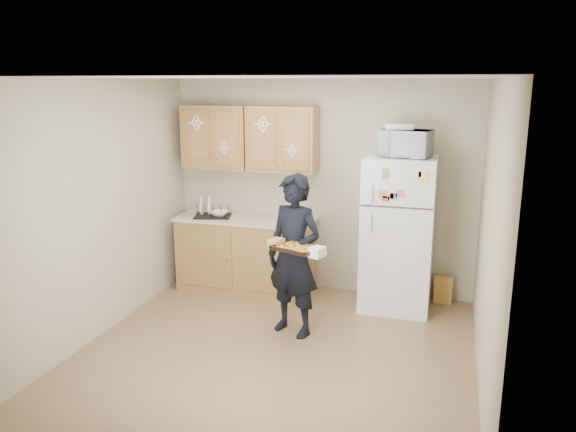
{
  "coord_description": "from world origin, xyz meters",
  "views": [
    {
      "loc": [
        1.48,
        -4.6,
        2.47
      ],
      "look_at": [
        -0.02,
        0.45,
        1.21
      ],
      "focal_mm": 35.0,
      "sensor_mm": 36.0,
      "label": 1
    }
  ],
  "objects": [
    {
      "name": "floor",
      "position": [
        0.0,
        0.0,
        0.0
      ],
      "size": [
        3.6,
        3.6,
        0.0
      ],
      "primitive_type": "plane",
      "color": "brown",
      "rests_on": "ground"
    },
    {
      "name": "ceiling",
      "position": [
        0.0,
        0.0,
        2.5
      ],
      "size": [
        3.6,
        3.6,
        0.0
      ],
      "primitive_type": "plane",
      "color": "beige",
      "rests_on": "wall_back"
    },
    {
      "name": "wall_back",
      "position": [
        0.0,
        1.8,
        1.25
      ],
      "size": [
        3.6,
        0.04,
        2.5
      ],
      "primitive_type": "cube",
      "color": "#ABA48B",
      "rests_on": "floor"
    },
    {
      "name": "wall_front",
      "position": [
        0.0,
        -1.8,
        1.25
      ],
      "size": [
        3.6,
        0.04,
        2.5
      ],
      "primitive_type": "cube",
      "color": "#ABA48B",
      "rests_on": "floor"
    },
    {
      "name": "wall_left",
      "position": [
        -1.8,
        0.0,
        1.25
      ],
      "size": [
        0.04,
        3.6,
        2.5
      ],
      "primitive_type": "cube",
      "color": "#ABA48B",
      "rests_on": "floor"
    },
    {
      "name": "wall_right",
      "position": [
        1.8,
        0.0,
        1.25
      ],
      "size": [
        0.04,
        3.6,
        2.5
      ],
      "primitive_type": "cube",
      "color": "#ABA48B",
      "rests_on": "floor"
    },
    {
      "name": "refrigerator",
      "position": [
        0.95,
        1.43,
        0.85
      ],
      "size": [
        0.75,
        0.7,
        1.7
      ],
      "primitive_type": "cube",
      "color": "white",
      "rests_on": "floor"
    },
    {
      "name": "base_cabinet",
      "position": [
        -0.85,
        1.48,
        0.43
      ],
      "size": [
        1.6,
        0.6,
        0.86
      ],
      "primitive_type": "cube",
      "color": "olive",
      "rests_on": "floor"
    },
    {
      "name": "countertop",
      "position": [
        -0.85,
        1.48,
        0.88
      ],
      "size": [
        1.64,
        0.64,
        0.04
      ],
      "primitive_type": "cube",
      "color": "beige",
      "rests_on": "base_cabinet"
    },
    {
      "name": "upper_cab_left",
      "position": [
        -1.25,
        1.61,
        1.83
      ],
      "size": [
        0.8,
        0.33,
        0.75
      ],
      "primitive_type": "cube",
      "color": "olive",
      "rests_on": "wall_back"
    },
    {
      "name": "upper_cab_right",
      "position": [
        -0.43,
        1.61,
        1.83
      ],
      "size": [
        0.8,
        0.33,
        0.75
      ],
      "primitive_type": "cube",
      "color": "olive",
      "rests_on": "wall_back"
    },
    {
      "name": "cereal_box",
      "position": [
        1.47,
        1.67,
        0.16
      ],
      "size": [
        0.2,
        0.07,
        0.32
      ],
      "primitive_type": "cube",
      "color": "#E6D751",
      "rests_on": "floor"
    },
    {
      "name": "person",
      "position": [
        0.04,
        0.46,
        0.81
      ],
      "size": [
        0.69,
        0.56,
        1.62
      ],
      "primitive_type": "imported",
      "rotation": [
        0.0,
        0.0,
        -0.35
      ],
      "color": "black",
      "rests_on": "floor"
    },
    {
      "name": "baking_tray",
      "position": [
        0.14,
        0.17,
        0.97
      ],
      "size": [
        0.48,
        0.42,
        0.04
      ],
      "primitive_type": "cube",
      "rotation": [
        0.0,
        0.0,
        -0.35
      ],
      "color": "black",
      "rests_on": "person"
    },
    {
      "name": "pizza_front_left",
      "position": [
        0.03,
        0.14,
        0.99
      ],
      "size": [
        0.13,
        0.13,
        0.02
      ],
      "primitive_type": "cylinder",
      "color": "orange",
      "rests_on": "baking_tray"
    },
    {
      "name": "pizza_front_right",
      "position": [
        0.21,
        0.08,
        0.99
      ],
      "size": [
        0.13,
        0.13,
        0.02
      ],
      "primitive_type": "cylinder",
      "color": "orange",
      "rests_on": "baking_tray"
    },
    {
      "name": "pizza_back_left",
      "position": [
        0.08,
        0.27,
        0.99
      ],
      "size": [
        0.13,
        0.13,
        0.02
      ],
      "primitive_type": "cylinder",
      "color": "orange",
      "rests_on": "baking_tray"
    },
    {
      "name": "pizza_back_right",
      "position": [
        0.26,
        0.21,
        0.99
      ],
      "size": [
        0.13,
        0.13,
        0.02
      ],
      "primitive_type": "cylinder",
      "color": "orange",
      "rests_on": "baking_tray"
    },
    {
      "name": "pizza_center",
      "position": [
        0.14,
        0.17,
        0.99
      ],
      "size": [
        0.13,
        0.13,
        0.02
      ],
      "primitive_type": "cylinder",
      "color": "orange",
      "rests_on": "baking_tray"
    },
    {
      "name": "microwave",
      "position": [
        0.99,
        1.38,
        1.84
      ],
      "size": [
        0.57,
        0.44,
        0.28
      ],
      "primitive_type": "imported",
      "rotation": [
        0.0,
        0.0,
        -0.2
      ],
      "color": "white",
      "rests_on": "refrigerator"
    },
    {
      "name": "foil_pan",
      "position": [
        0.92,
        1.41,
        2.02
      ],
      "size": [
        0.31,
        0.22,
        0.06
      ],
      "primitive_type": "cube",
      "rotation": [
        0.0,
        0.0,
        0.06
      ],
      "color": "silver",
      "rests_on": "microwave"
    },
    {
      "name": "dish_rack",
      "position": [
        -1.23,
        1.39,
        0.98
      ],
      "size": [
        0.49,
        0.41,
        0.17
      ],
      "primitive_type": "cube",
      "rotation": [
        0.0,
        0.0,
        0.26
      ],
      "color": "black",
      "rests_on": "countertop"
    },
    {
      "name": "bowl",
      "position": [
        -1.15,
        1.39,
        0.95
      ],
      "size": [
        0.24,
        0.24,
        0.05
      ],
      "primitive_type": "imported",
      "rotation": [
        0.0,
        0.0,
        0.1
      ],
      "color": "white",
      "rests_on": "dish_rack"
    },
    {
      "name": "soap_bottle",
      "position": [
        -0.17,
        1.34,
        1.0
      ],
      "size": [
        0.11,
        0.11,
        0.2
      ],
      "primitive_type": "imported",
      "rotation": [
        0.0,
        0.0,
        -0.25
      ],
      "color": "white",
      "rests_on": "countertop"
    }
  ]
}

